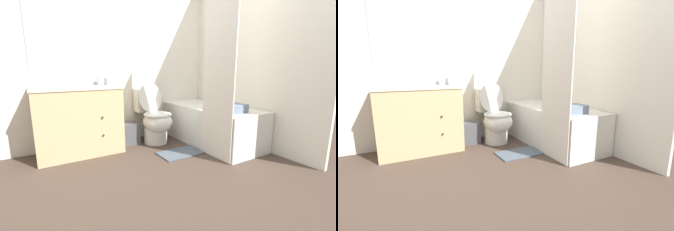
% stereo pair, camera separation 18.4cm
% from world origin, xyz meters
% --- Properties ---
extents(ground_plane, '(14.00, 14.00, 0.00)m').
position_xyz_m(ground_plane, '(0.00, 0.00, 0.00)').
color(ground_plane, '#47382D').
extents(wall_back, '(8.00, 0.06, 2.50)m').
position_xyz_m(wall_back, '(-0.01, 1.65, 1.25)').
color(wall_back, silver).
rests_on(wall_back, ground_plane).
extents(wall_right, '(0.05, 2.63, 2.50)m').
position_xyz_m(wall_right, '(1.30, 0.81, 1.25)').
color(wall_right, silver).
rests_on(wall_right, ground_plane).
extents(vanity_cabinet, '(1.00, 0.54, 0.84)m').
position_xyz_m(vanity_cabinet, '(-0.78, 1.37, 0.43)').
color(vanity_cabinet, tan).
rests_on(vanity_cabinet, ground_plane).
extents(sink_faucet, '(0.14, 0.12, 0.12)m').
position_xyz_m(sink_faucet, '(-0.78, 1.55, 0.88)').
color(sink_faucet, silver).
rests_on(sink_faucet, vanity_cabinet).
extents(toilet, '(0.39, 0.65, 0.86)m').
position_xyz_m(toilet, '(0.23, 1.28, 0.34)').
color(toilet, silver).
rests_on(toilet, ground_plane).
extents(bathtub, '(0.69, 1.51, 0.53)m').
position_xyz_m(bathtub, '(0.92, 0.87, 0.27)').
color(bathtub, silver).
rests_on(bathtub, ground_plane).
extents(shower_curtain, '(0.01, 0.49, 2.00)m').
position_xyz_m(shower_curtain, '(0.57, 0.38, 1.00)').
color(shower_curtain, silver).
rests_on(shower_curtain, ground_plane).
extents(wastebasket, '(0.28, 0.24, 0.30)m').
position_xyz_m(wastebasket, '(-0.13, 1.41, 0.15)').
color(wastebasket, '#4C4C51').
rests_on(wastebasket, ground_plane).
extents(tissue_box, '(0.11, 0.12, 0.12)m').
position_xyz_m(tissue_box, '(-0.43, 1.53, 0.89)').
color(tissue_box, silver).
rests_on(tissue_box, vanity_cabinet).
extents(soap_dispenser, '(0.05, 0.05, 0.17)m').
position_xyz_m(soap_dispenser, '(-0.36, 1.40, 0.92)').
color(soap_dispenser, white).
rests_on(soap_dispenser, vanity_cabinet).
extents(hand_towel_folded, '(0.26, 0.15, 0.07)m').
position_xyz_m(hand_towel_folded, '(-1.11, 1.25, 0.88)').
color(hand_towel_folded, beige).
rests_on(hand_towel_folded, vanity_cabinet).
extents(bath_towel_folded, '(0.36, 0.20, 0.10)m').
position_xyz_m(bath_towel_folded, '(0.80, 0.36, 0.58)').
color(bath_towel_folded, slate).
rests_on(bath_towel_folded, bathtub).
extents(bath_mat, '(0.55, 0.33, 0.02)m').
position_xyz_m(bath_mat, '(0.29, 0.70, 0.01)').
color(bath_mat, '#4C5660').
rests_on(bath_mat, ground_plane).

